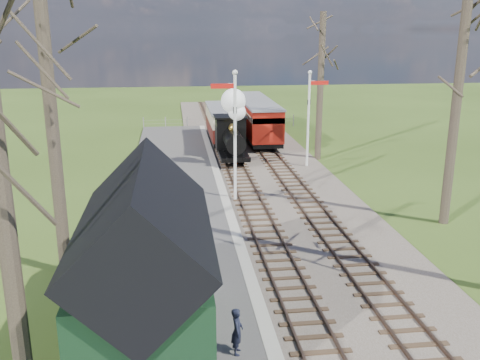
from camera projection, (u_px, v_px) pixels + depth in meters
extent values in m
ellipsoid|color=#385B23|center=(9.00, 212.00, 68.78)|extent=(57.60, 36.00, 16.20)
ellipsoid|color=#385B23|center=(269.00, 213.00, 78.61)|extent=(70.40, 44.00, 19.80)
ellipsoid|color=#385B23|center=(458.00, 188.00, 73.55)|extent=(51.20, 32.00, 14.40)
ellipsoid|color=#385B23|center=(147.00, 196.00, 80.80)|extent=(64.00, 40.00, 18.00)
cube|color=brown|center=(257.00, 168.00, 31.59)|extent=(8.00, 60.00, 0.10)
cube|color=brown|center=(227.00, 168.00, 31.35)|extent=(0.07, 60.00, 0.12)
cube|color=brown|center=(244.00, 167.00, 31.47)|extent=(0.07, 60.00, 0.12)
cube|color=#38281C|center=(235.00, 168.00, 31.42)|extent=(1.60, 60.00, 0.09)
cube|color=brown|center=(270.00, 166.00, 31.66)|extent=(0.07, 60.00, 0.12)
cube|color=brown|center=(287.00, 166.00, 31.78)|extent=(0.07, 60.00, 0.12)
cube|color=#38281C|center=(279.00, 167.00, 31.73)|extent=(1.60, 60.00, 0.09)
cube|color=#474442|center=(177.00, 216.00, 23.37)|extent=(5.00, 44.00, 0.20)
cube|color=#B2AD9E|center=(229.00, 214.00, 23.64)|extent=(0.40, 44.00, 0.21)
cube|color=black|center=(147.00, 298.00, 13.34)|extent=(3.00, 6.00, 2.60)
cube|color=black|center=(144.00, 229.00, 12.84)|extent=(3.25, 6.30, 3.25)
cube|color=black|center=(211.00, 326.00, 12.65)|extent=(0.06, 1.20, 2.00)
cylinder|color=silver|center=(235.00, 140.00, 24.82)|extent=(0.14, 0.14, 6.00)
sphere|color=silver|center=(235.00, 72.00, 23.98)|extent=(0.24, 0.24, 0.24)
cube|color=#B7140F|center=(223.00, 86.00, 24.07)|extent=(1.10, 0.08, 0.22)
cube|color=black|center=(235.00, 110.00, 24.44)|extent=(0.18, 0.06, 0.30)
cylinder|color=silver|center=(308.00, 122.00, 31.21)|extent=(0.14, 0.14, 5.50)
sphere|color=silver|center=(310.00, 72.00, 30.44)|extent=(0.24, 0.24, 0.24)
cube|color=#B7140F|center=(319.00, 83.00, 30.66)|extent=(1.10, 0.08, 0.22)
cube|color=black|center=(309.00, 102.00, 30.90)|extent=(0.18, 0.06, 0.30)
cylinder|color=#382D23|center=(5.00, 215.00, 10.32)|extent=(0.39, 0.39, 9.00)
cylinder|color=#382D23|center=(51.00, 111.00, 16.67)|extent=(0.41, 0.41, 11.00)
cylinder|color=#382D23|center=(456.00, 106.00, 21.46)|extent=(0.40, 0.40, 10.00)
cylinder|color=#382D23|center=(320.00, 88.00, 32.79)|extent=(0.39, 0.39, 9.00)
cube|color=slate|center=(220.00, 119.00, 44.65)|extent=(12.60, 0.02, 0.01)
cube|color=slate|center=(220.00, 122.00, 44.73)|extent=(12.60, 0.02, 0.02)
cylinder|color=slate|center=(220.00, 122.00, 44.72)|extent=(0.08, 0.08, 1.00)
cube|color=black|center=(232.00, 153.00, 32.79)|extent=(1.71, 4.03, 0.25)
cylinder|color=black|center=(233.00, 140.00, 31.97)|extent=(1.11, 2.62, 1.11)
cube|color=black|center=(230.00, 133.00, 33.67)|extent=(1.81, 1.61, 2.02)
cylinder|color=black|center=(235.00, 128.00, 30.76)|extent=(0.28, 0.28, 0.81)
sphere|color=#BF8F38|center=(233.00, 128.00, 32.06)|extent=(0.52, 0.52, 0.52)
sphere|color=white|center=(237.00, 112.00, 30.51)|extent=(1.01, 1.01, 1.01)
sphere|color=white|center=(233.00, 101.00, 30.42)|extent=(1.41, 1.41, 1.41)
cylinder|color=black|center=(226.00, 160.00, 31.61)|extent=(0.10, 0.64, 0.64)
cylinder|color=black|center=(243.00, 159.00, 31.73)|extent=(0.10, 0.64, 0.64)
cube|color=black|center=(223.00, 136.00, 38.55)|extent=(1.91, 7.05, 0.30)
cube|color=#561913|center=(223.00, 128.00, 38.38)|extent=(2.02, 7.05, 0.91)
cube|color=beige|center=(223.00, 115.00, 38.14)|extent=(2.02, 7.05, 0.91)
cube|color=slate|center=(223.00, 108.00, 38.00)|extent=(2.12, 7.26, 0.12)
cube|color=black|center=(262.00, 138.00, 37.55)|extent=(2.04, 5.36, 0.32)
cube|color=maroon|center=(262.00, 129.00, 37.38)|extent=(2.14, 5.36, 0.96)
cube|color=beige|center=(262.00, 116.00, 37.11)|extent=(2.14, 5.36, 0.96)
cube|color=slate|center=(262.00, 108.00, 36.97)|extent=(2.25, 5.57, 0.13)
cube|color=black|center=(251.00, 125.00, 42.80)|extent=(2.04, 5.36, 0.32)
cube|color=maroon|center=(251.00, 117.00, 42.63)|extent=(2.14, 5.36, 0.96)
cube|color=beige|center=(251.00, 105.00, 42.37)|extent=(2.14, 5.36, 0.96)
cube|color=slate|center=(251.00, 98.00, 42.22)|extent=(2.25, 5.57, 0.13)
cube|color=#104B23|center=(204.00, 273.00, 16.31)|extent=(0.33, 0.81, 1.21)
cube|color=silver|center=(205.00, 272.00, 16.33)|extent=(0.23, 0.69, 0.99)
cube|color=#4C2B1B|center=(192.00, 341.00, 13.40)|extent=(0.61, 1.44, 0.06)
cube|color=#4C2B1B|center=(185.00, 331.00, 13.34)|extent=(0.27, 1.38, 0.60)
cube|color=#4C2B1B|center=(199.00, 359.00, 12.89)|extent=(0.06, 0.06, 0.20)
cube|color=#4C2B1B|center=(186.00, 333.00, 13.99)|extent=(0.06, 0.06, 0.20)
imported|color=black|center=(237.00, 331.00, 13.14)|extent=(0.37, 0.49, 1.22)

